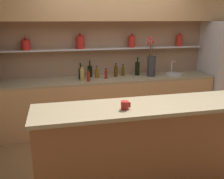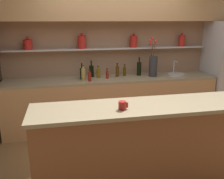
# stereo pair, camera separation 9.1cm
# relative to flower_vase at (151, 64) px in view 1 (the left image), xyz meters

# --- Properties ---
(ground_plane) EXTENTS (12.00, 12.00, 0.00)m
(ground_plane) POSITION_rel_flower_vase_xyz_m (-0.69, -1.23, -1.13)
(ground_plane) COLOR brown
(back_wall_unit) EXTENTS (5.20, 0.44, 2.60)m
(back_wall_unit) POSITION_rel_flower_vase_xyz_m (-0.69, 0.30, 0.42)
(back_wall_unit) COLOR #937056
(back_wall_unit) RESTS_ON ground_plane
(back_counter_unit) EXTENTS (3.69, 0.62, 0.92)m
(back_counter_unit) POSITION_rel_flower_vase_xyz_m (-0.75, 0.01, -0.67)
(back_counter_unit) COLOR tan
(back_counter_unit) RESTS_ON ground_plane
(island_counter) EXTENTS (2.57, 0.61, 1.02)m
(island_counter) POSITION_rel_flower_vase_xyz_m (-0.69, -1.73, -0.62)
(island_counter) COLOR brown
(island_counter) RESTS_ON ground_plane
(flower_vase) EXTENTS (0.16, 0.17, 0.69)m
(flower_vase) POSITION_rel_flower_vase_xyz_m (0.00, 0.00, 0.00)
(flower_vase) COLOR #2D2D33
(flower_vase) RESTS_ON back_counter_unit
(sink_fixture) EXTENTS (0.31, 0.31, 0.25)m
(sink_fixture) POSITION_rel_flower_vase_xyz_m (0.46, 0.02, -0.19)
(sink_fixture) COLOR #B7B7BC
(sink_fixture) RESTS_ON back_counter_unit
(bottle_wine_0) EXTENTS (0.08, 0.08, 0.33)m
(bottle_wine_0) POSITION_rel_flower_vase_xyz_m (-0.22, 0.13, -0.08)
(bottle_wine_0) COLOR black
(bottle_wine_0) RESTS_ON back_counter_unit
(bottle_sauce_1) EXTENTS (0.05, 0.05, 0.18)m
(bottle_sauce_1) POSITION_rel_flower_vase_xyz_m (-0.84, -0.02, -0.13)
(bottle_sauce_1) COLOR maroon
(bottle_sauce_1) RESTS_ON back_counter_unit
(bottle_spirit_2) EXTENTS (0.06, 0.06, 0.24)m
(bottle_spirit_2) POSITION_rel_flower_vase_xyz_m (-0.63, 0.11, -0.11)
(bottle_spirit_2) COLOR #4C2D0C
(bottle_spirit_2) RESTS_ON back_counter_unit
(bottle_oil_3) EXTENTS (0.06, 0.06, 0.21)m
(bottle_oil_3) POSITION_rel_flower_vase_xyz_m (-0.98, 0.08, -0.13)
(bottle_oil_3) COLOR brown
(bottle_oil_3) RESTS_ON back_counter_unit
(bottle_wine_4) EXTENTS (0.07, 0.07, 0.28)m
(bottle_wine_4) POSITION_rel_flower_vase_xyz_m (-1.27, 0.04, -0.11)
(bottle_wine_4) COLOR black
(bottle_wine_4) RESTS_ON back_counter_unit
(bottle_oil_5) EXTENTS (0.05, 0.05, 0.21)m
(bottle_oil_5) POSITION_rel_flower_vase_xyz_m (-0.49, 0.14, -0.13)
(bottle_oil_5) COLOR #47380A
(bottle_oil_5) RESTS_ON back_counter_unit
(bottle_spirit_6) EXTENTS (0.07, 0.07, 0.26)m
(bottle_spirit_6) POSITION_rel_flower_vase_xyz_m (-1.25, -0.05, -0.10)
(bottle_spirit_6) COLOR tan
(bottle_spirit_6) RESTS_ON back_counter_unit
(bottle_wine_7) EXTENTS (0.08, 0.08, 0.29)m
(bottle_wine_7) POSITION_rel_flower_vase_xyz_m (-1.08, 0.19, -0.11)
(bottle_wine_7) COLOR black
(bottle_wine_7) RESTS_ON back_counter_unit
(bottle_sauce_8) EXTENTS (0.05, 0.05, 0.20)m
(bottle_sauce_8) POSITION_rel_flower_vase_xyz_m (-1.16, -0.15, -0.13)
(bottle_sauce_8) COLOR maroon
(bottle_sauce_8) RESTS_ON back_counter_unit
(coffee_mug) EXTENTS (0.10, 0.08, 0.09)m
(coffee_mug) POSITION_rel_flower_vase_xyz_m (-1.01, -1.81, -0.07)
(coffee_mug) COLOR maroon
(coffee_mug) RESTS_ON island_counter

